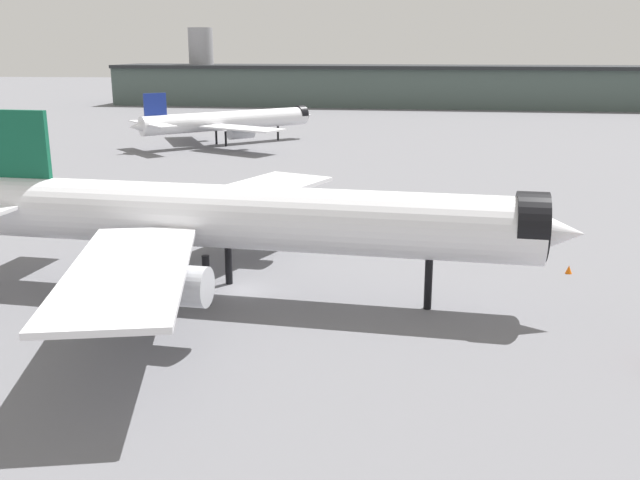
{
  "coord_description": "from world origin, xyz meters",
  "views": [
    {
      "loc": [
        11.84,
        -58.23,
        20.64
      ],
      "look_at": [
        6.91,
        -2.2,
        5.34
      ],
      "focal_mm": 39.76,
      "sensor_mm": 36.0,
      "label": 1
    }
  ],
  "objects_px": {
    "airliner_near_gate": "(240,219)",
    "service_truck_front": "(82,212)",
    "airliner_far_taxiway": "(227,121)",
    "traffic_cone_wingtip": "(569,269)"
  },
  "relations": [
    {
      "from": "airliner_near_gate",
      "to": "service_truck_front",
      "type": "bearing_deg",
      "value": 142.66
    },
    {
      "from": "airliner_near_gate",
      "to": "airliner_far_taxiway",
      "type": "distance_m",
      "value": 99.13
    },
    {
      "from": "service_truck_front",
      "to": "traffic_cone_wingtip",
      "type": "height_order",
      "value": "service_truck_front"
    },
    {
      "from": "service_truck_front",
      "to": "airliner_far_taxiway",
      "type": "bearing_deg",
      "value": 148.05
    },
    {
      "from": "service_truck_front",
      "to": "traffic_cone_wingtip",
      "type": "distance_m",
      "value": 55.3
    },
    {
      "from": "airliner_far_taxiway",
      "to": "traffic_cone_wingtip",
      "type": "relative_size",
      "value": 48.18
    },
    {
      "from": "airliner_near_gate",
      "to": "service_truck_front",
      "type": "relative_size",
      "value": 9.34
    },
    {
      "from": "airliner_near_gate",
      "to": "airliner_far_taxiway",
      "type": "xyz_separation_m",
      "value": [
        -22.1,
        96.62,
        -1.64
      ]
    },
    {
      "from": "airliner_far_taxiway",
      "to": "service_truck_front",
      "type": "relative_size",
      "value": 6.44
    },
    {
      "from": "airliner_near_gate",
      "to": "traffic_cone_wingtip",
      "type": "xyz_separation_m",
      "value": [
        29.61,
        8.79,
        -6.42
      ]
    }
  ]
}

